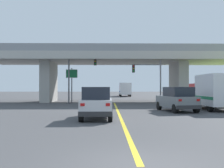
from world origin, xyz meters
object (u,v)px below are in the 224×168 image
at_px(highway_sign, 72,77).
at_px(suv_crossing, 177,99).
at_px(suv_lead, 97,103).
at_px(traffic_signal_farside, 78,71).
at_px(traffic_signal_nearside, 151,75).
at_px(semi_truck_distant, 125,89).
at_px(box_truck, 213,92).

bearing_deg(highway_sign, suv_crossing, -51.08).
distance_m(suv_lead, traffic_signal_farside, 16.71).
xyz_separation_m(traffic_signal_nearside, semi_truck_distant, (-1.52, 25.45, -1.91)).
bearing_deg(highway_sign, box_truck, -39.16).
xyz_separation_m(highway_sign, semi_truck_distant, (8.37, 23.29, -1.71)).
bearing_deg(semi_truck_distant, box_truck, -80.80).
distance_m(highway_sign, semi_truck_distant, 24.80).
height_order(suv_lead, traffic_signal_nearside, traffic_signal_nearside).
bearing_deg(traffic_signal_farside, suv_lead, -79.56).
height_order(traffic_signal_nearside, semi_truck_distant, traffic_signal_nearside).
xyz_separation_m(box_truck, traffic_signal_nearside, (-4.10, 9.23, 1.84)).
bearing_deg(highway_sign, suv_lead, -77.55).
distance_m(suv_crossing, semi_truck_distant, 36.21).
relative_size(traffic_signal_farside, highway_sign, 1.39).
distance_m(box_truck, semi_truck_distant, 35.13).
bearing_deg(suv_lead, traffic_signal_nearside, 69.44).
height_order(box_truck, highway_sign, highway_sign).
xyz_separation_m(traffic_signal_nearside, highway_sign, (-9.88, 2.16, -0.20)).
distance_m(traffic_signal_nearside, traffic_signal_farside, 8.93).
height_order(suv_lead, highway_sign, highway_sign).
relative_size(box_truck, traffic_signal_farside, 1.05).
bearing_deg(suv_lead, suv_crossing, 38.37).
bearing_deg(box_truck, suv_crossing, -157.74).
relative_size(suv_lead, traffic_signal_nearside, 0.82).
height_order(traffic_signal_farside, semi_truck_distant, traffic_signal_farside).
xyz_separation_m(suv_lead, traffic_signal_nearside, (5.92, 15.79, 2.44)).
bearing_deg(suv_lead, highway_sign, 102.45).
bearing_deg(box_truck, semi_truck_distant, 99.20).
distance_m(box_truck, traffic_signal_farside, 16.34).
distance_m(suv_lead, box_truck, 11.99).
relative_size(traffic_signal_nearside, semi_truck_distant, 0.77).
bearing_deg(traffic_signal_nearside, suv_lead, -110.56).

